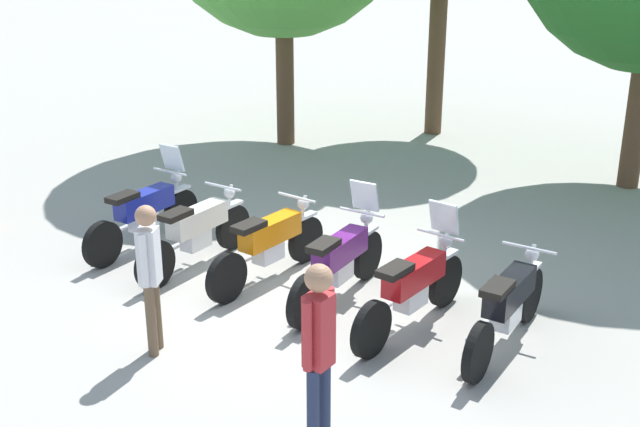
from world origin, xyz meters
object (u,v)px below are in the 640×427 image
motorcycle_1 (197,231)px  motorcycle_5 (508,305)px  person_1 (150,268)px  motorcycle_2 (269,244)px  person_0 (319,345)px  motorcycle_3 (340,261)px  motorcycle_4 (413,286)px  motorcycle_0 (145,213)px

motorcycle_1 → motorcycle_5: bearing=-87.2°
motorcycle_1 → person_1: 2.31m
motorcycle_2 → motorcycle_5: size_ratio=1.00×
motorcycle_5 → person_0: bearing=164.9°
motorcycle_2 → motorcycle_3: bearing=-85.8°
motorcycle_3 → person_1: bearing=152.5°
motorcycle_4 → motorcycle_5: size_ratio=1.00×
motorcycle_5 → motorcycle_4: bearing=98.4°
motorcycle_4 → person_1: person_1 is taller
motorcycle_4 → person_0: person_0 is taller
motorcycle_0 → motorcycle_3: bearing=-89.2°
motorcycle_4 → motorcycle_5: motorcycle_4 is taller
person_0 → person_1: size_ratio=1.07×
person_0 → person_1: bearing=-9.2°
motorcycle_0 → person_0: 5.31m
motorcycle_2 → motorcycle_4: (2.12, -0.20, 0.01)m
motorcycle_0 → person_0: bearing=-119.7°
motorcycle_1 → motorcycle_3: 2.12m
motorcycle_3 → person_0: size_ratio=1.21×
motorcycle_0 → motorcycle_3: same height
motorcycle_4 → person_1: bearing=139.2°
motorcycle_2 → motorcycle_5: (3.18, -0.06, 0.00)m
motorcycle_4 → motorcycle_2: bearing=91.3°
motorcycle_0 → person_1: 3.04m
motorcycle_0 → motorcycle_2: (2.12, 0.02, -0.01)m
motorcycle_4 → motorcycle_0: bearing=94.2°
person_0 → person_1: (-2.42, 0.55, -0.09)m
motorcycle_0 → motorcycle_1: 1.07m
motorcycle_1 → person_0: 4.35m
motorcycle_5 → motorcycle_2: bearing=89.7°
person_0 → motorcycle_3: bearing=-59.3°
motorcycle_1 → motorcycle_4: bearing=-89.3°
motorcycle_2 → person_1: person_1 is taller
motorcycle_0 → motorcycle_2: size_ratio=1.00×
motorcycle_3 → person_0: (1.37, -2.68, 0.56)m
person_1 → motorcycle_1: bearing=93.3°
motorcycle_3 → motorcycle_5: motorcycle_3 is taller
motorcycle_3 → motorcycle_1: bearing=92.7°
motorcycle_3 → motorcycle_5: 2.12m
motorcycle_0 → motorcycle_1: size_ratio=1.00×
motorcycle_5 → person_1: person_1 is taller
motorcycle_1 → motorcycle_3: bearing=-84.8°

